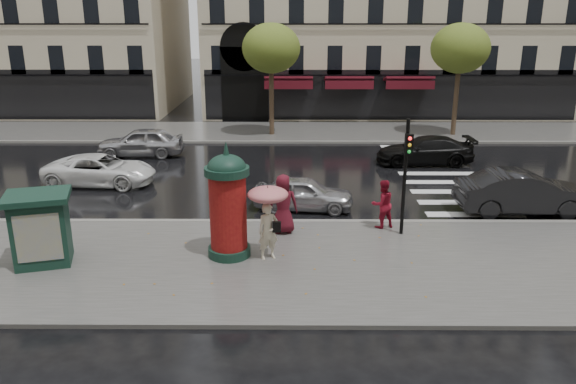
{
  "coord_description": "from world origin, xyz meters",
  "views": [
    {
      "loc": [
        -0.81,
        -15.6,
        7.1
      ],
      "look_at": [
        -0.91,
        1.5,
        1.66
      ],
      "focal_mm": 35.0,
      "sensor_mm": 36.0,
      "label": 1
    }
  ],
  "objects_px": {
    "newsstand": "(41,228)",
    "car_black": "(425,150)",
    "car_silver": "(304,193)",
    "car_white": "(100,170)",
    "woman_red": "(382,204)",
    "morris_column": "(228,202)",
    "woman_umbrella": "(268,211)",
    "man_burgundy": "(283,204)",
    "car_far_silver": "(141,142)",
    "traffic_light": "(406,166)",
    "car_darkgrey": "(523,193)"
  },
  "relations": [
    {
      "from": "car_silver",
      "to": "car_black",
      "type": "distance_m",
      "value": 9.14
    },
    {
      "from": "morris_column",
      "to": "car_silver",
      "type": "relative_size",
      "value": 0.95
    },
    {
      "from": "man_burgundy",
      "to": "car_silver",
      "type": "xyz_separation_m",
      "value": [
        0.74,
        2.67,
        -0.48
      ]
    },
    {
      "from": "woman_red",
      "to": "morris_column",
      "type": "xyz_separation_m",
      "value": [
        -4.96,
        -2.38,
        0.86
      ]
    },
    {
      "from": "woman_umbrella",
      "to": "car_darkgrey",
      "type": "relative_size",
      "value": 0.47
    },
    {
      "from": "car_far_silver",
      "to": "car_darkgrey",
      "type": "bearing_deg",
      "value": 58.98
    },
    {
      "from": "woman_red",
      "to": "car_black",
      "type": "relative_size",
      "value": 0.36
    },
    {
      "from": "car_white",
      "to": "car_black",
      "type": "relative_size",
      "value": 1.0
    },
    {
      "from": "newsstand",
      "to": "morris_column",
      "type": "bearing_deg",
      "value": 6.15
    },
    {
      "from": "woman_red",
      "to": "traffic_light",
      "type": "distance_m",
      "value": 1.74
    },
    {
      "from": "woman_red",
      "to": "car_white",
      "type": "distance_m",
      "value": 12.58
    },
    {
      "from": "woman_umbrella",
      "to": "car_darkgrey",
      "type": "bearing_deg",
      "value": 25.46
    },
    {
      "from": "man_burgundy",
      "to": "traffic_light",
      "type": "bearing_deg",
      "value": 174.05
    },
    {
      "from": "newsstand",
      "to": "car_darkgrey",
      "type": "bearing_deg",
      "value": 16.74
    },
    {
      "from": "woman_red",
      "to": "morris_column",
      "type": "height_order",
      "value": "morris_column"
    },
    {
      "from": "woman_red",
      "to": "car_silver",
      "type": "height_order",
      "value": "woman_red"
    },
    {
      "from": "car_white",
      "to": "car_black",
      "type": "xyz_separation_m",
      "value": [
        14.86,
        3.61,
        0.03
      ]
    },
    {
      "from": "car_white",
      "to": "car_black",
      "type": "distance_m",
      "value": 15.29
    },
    {
      "from": "newsstand",
      "to": "car_black",
      "type": "bearing_deg",
      "value": 40.83
    },
    {
      "from": "woman_umbrella",
      "to": "car_white",
      "type": "bearing_deg",
      "value": 133.68
    },
    {
      "from": "woman_red",
      "to": "man_burgundy",
      "type": "xyz_separation_m",
      "value": [
        -3.36,
        -0.49,
        0.16
      ]
    },
    {
      "from": "newsstand",
      "to": "car_silver",
      "type": "relative_size",
      "value": 0.57
    },
    {
      "from": "car_darkgrey",
      "to": "car_black",
      "type": "distance_m",
      "value": 7.45
    },
    {
      "from": "woman_red",
      "to": "traffic_light",
      "type": "xyz_separation_m",
      "value": [
        0.57,
        -0.67,
        1.5
      ]
    },
    {
      "from": "car_black",
      "to": "traffic_light",
      "type": "bearing_deg",
      "value": -17.42
    },
    {
      "from": "man_burgundy",
      "to": "car_white",
      "type": "xyz_separation_m",
      "value": [
        -8.02,
        5.86,
        -0.46
      ]
    },
    {
      "from": "man_burgundy",
      "to": "morris_column",
      "type": "bearing_deg",
      "value": 46.25
    },
    {
      "from": "woman_umbrella",
      "to": "newsstand",
      "type": "height_order",
      "value": "woman_umbrella"
    },
    {
      "from": "traffic_light",
      "to": "car_black",
      "type": "distance_m",
      "value": 10.23
    },
    {
      "from": "woman_umbrella",
      "to": "man_burgundy",
      "type": "xyz_separation_m",
      "value": [
        0.41,
        2.11,
        -0.52
      ]
    },
    {
      "from": "woman_umbrella",
      "to": "woman_red",
      "type": "distance_m",
      "value": 4.63
    },
    {
      "from": "morris_column",
      "to": "car_far_silver",
      "type": "bearing_deg",
      "value": 114.87
    },
    {
      "from": "woman_umbrella",
      "to": "traffic_light",
      "type": "relative_size",
      "value": 0.6
    },
    {
      "from": "morris_column",
      "to": "car_white",
      "type": "distance_m",
      "value": 10.12
    },
    {
      "from": "morris_column",
      "to": "car_white",
      "type": "xyz_separation_m",
      "value": [
        -6.42,
        7.74,
        -1.16
      ]
    },
    {
      "from": "woman_umbrella",
      "to": "car_far_silver",
      "type": "distance_m",
      "value": 14.97
    },
    {
      "from": "newsstand",
      "to": "car_far_silver",
      "type": "xyz_separation_m",
      "value": [
        -0.61,
        13.46,
        -0.47
      ]
    },
    {
      "from": "car_silver",
      "to": "car_far_silver",
      "type": "bearing_deg",
      "value": 51.44
    },
    {
      "from": "woman_umbrella",
      "to": "car_white",
      "type": "xyz_separation_m",
      "value": [
        -7.61,
        7.97,
        -0.98
      ]
    },
    {
      "from": "car_silver",
      "to": "car_white",
      "type": "xyz_separation_m",
      "value": [
        -8.76,
        3.19,
        0.02
      ]
    },
    {
      "from": "woman_umbrella",
      "to": "morris_column",
      "type": "height_order",
      "value": "morris_column"
    },
    {
      "from": "car_darkgrey",
      "to": "car_far_silver",
      "type": "relative_size",
      "value": 1.1
    },
    {
      "from": "traffic_light",
      "to": "car_black",
      "type": "xyz_separation_m",
      "value": [
        2.91,
        9.65,
        -1.77
      ]
    },
    {
      "from": "man_burgundy",
      "to": "newsstand",
      "type": "distance_m",
      "value": 7.38
    },
    {
      "from": "car_silver",
      "to": "morris_column",
      "type": "bearing_deg",
      "value": 159.22
    },
    {
      "from": "morris_column",
      "to": "car_darkgrey",
      "type": "relative_size",
      "value": 0.73
    },
    {
      "from": "woman_red",
      "to": "car_far_silver",
      "type": "bearing_deg",
      "value": -64.73
    },
    {
      "from": "woman_red",
      "to": "car_darkgrey",
      "type": "bearing_deg",
      "value": 177.29
    },
    {
      "from": "newsstand",
      "to": "car_black",
      "type": "relative_size",
      "value": 0.45
    },
    {
      "from": "woman_red",
      "to": "car_white",
      "type": "height_order",
      "value": "woman_red"
    }
  ]
}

